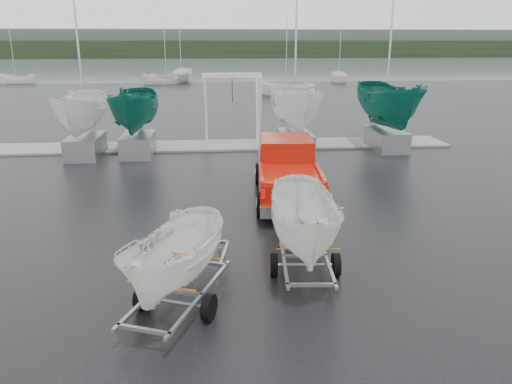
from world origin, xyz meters
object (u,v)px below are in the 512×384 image
at_px(boat_hoist, 232,99).
at_px(trailer_parked, 174,208).
at_px(trailer_hitched, 307,170).
at_px(pickup_truck, 287,168).

bearing_deg(boat_hoist, trailer_parked, -96.79).
bearing_deg(trailer_hitched, boat_hoist, 98.44).
height_order(pickup_truck, boat_hoist, boat_hoist).
xyz_separation_m(trailer_hitched, boat_hoist, (-0.99, 16.61, -0.09)).
bearing_deg(pickup_truck, trailer_parked, -109.13).
xyz_separation_m(pickup_truck, trailer_hitched, (-0.59, -6.75, 1.64)).
relative_size(trailer_hitched, trailer_parked, 1.14).
distance_m(pickup_truck, trailer_parked, 9.28).
bearing_deg(pickup_truck, trailer_hitched, -90.00).
relative_size(trailer_parked, boat_hoist, 1.08).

